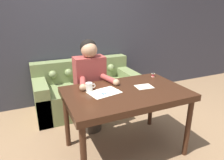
{
  "coord_description": "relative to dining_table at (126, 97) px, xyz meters",
  "views": [
    {
      "loc": [
        -0.86,
        -1.78,
        1.62
      ],
      "look_at": [
        -0.0,
        0.14,
        0.88
      ],
      "focal_mm": 32.0,
      "sensor_mm": 36.0,
      "label": 1
    }
  ],
  "objects": [
    {
      "name": "pattern_paper_main",
      "position": [
        -0.24,
        0.05,
        0.08
      ],
      "size": [
        0.37,
        0.29,
        0.0
      ],
      "color": "beige",
      "rests_on": "dining_table"
    },
    {
      "name": "mug",
      "position": [
        -0.37,
        0.17,
        0.12
      ],
      "size": [
        0.11,
        0.08,
        0.09
      ],
      "color": "silver",
      "rests_on": "dining_table"
    },
    {
      "name": "wall_back",
      "position": [
        -0.11,
        1.72,
        0.6
      ],
      "size": [
        8.0,
        0.06,
        2.6
      ],
      "color": "#383842",
      "rests_on": "ground_plane"
    },
    {
      "name": "couch",
      "position": [
        -0.07,
        1.3,
        -0.4
      ],
      "size": [
        1.7,
        0.83,
        0.81
      ],
      "color": "olive",
      "rests_on": "ground_plane"
    },
    {
      "name": "scissors",
      "position": [
        -0.22,
        0.02,
        0.08
      ],
      "size": [
        0.24,
        0.08,
        0.01
      ],
      "color": "silver",
      "rests_on": "dining_table"
    },
    {
      "name": "ground_plane",
      "position": [
        -0.11,
        -0.02,
        -0.7
      ],
      "size": [
        16.0,
        16.0,
        0.0
      ],
      "primitive_type": "plane",
      "color": "#846647"
    },
    {
      "name": "thread_spool",
      "position": [
        0.56,
        0.29,
        0.1
      ],
      "size": [
        0.04,
        0.04,
        0.05
      ],
      "color": "red",
      "rests_on": "dining_table"
    },
    {
      "name": "person",
      "position": [
        -0.23,
        0.58,
        -0.05
      ],
      "size": [
        0.48,
        0.58,
        1.28
      ],
      "color": "#33281E",
      "rests_on": "ground_plane"
    },
    {
      "name": "dining_table",
      "position": [
        0.0,
        0.0,
        0.0
      ],
      "size": [
        1.34,
        0.85,
        0.78
      ],
      "color": "#381E11",
      "rests_on": "ground_plane"
    },
    {
      "name": "pattern_paper_offcut",
      "position": [
        0.25,
        0.02,
        0.08
      ],
      "size": [
        0.21,
        0.17,
        0.0
      ],
      "color": "beige",
      "rests_on": "dining_table"
    }
  ]
}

